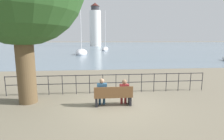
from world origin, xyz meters
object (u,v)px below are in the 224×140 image
Objects in this scene: seated_person_left at (102,91)px; sailboat_1 at (82,53)px; seated_person_right at (124,91)px; harbor_lighthouse at (95,26)px; sailboat_3 at (105,49)px; park_bench at (113,96)px.

sailboat_1 is at bearing 95.62° from seated_person_left.
seated_person_right is 0.06× the size of harbor_lighthouse.
sailboat_1 is (-2.87, 29.20, -0.30)m from seated_person_left.
sailboat_3 reaches higher than seated_person_left.
seated_person_right is 29.45m from sailboat_1.
seated_person_right reaches higher than park_bench.
harbor_lighthouse reaches higher than park_bench.
sailboat_1 is 54.66m from harbor_lighthouse.
seated_person_left is 1.05× the size of seated_person_right.
seated_person_left is at bearing -90.40° from harbor_lighthouse.
park_bench is 0.14× the size of sailboat_3.
sailboat_1 reaches higher than park_bench.
park_bench is at bearing -8.62° from seated_person_left.
sailboat_3 is at bearing 87.34° from seated_person_right.
sailboat_1 is at bearing 97.54° from seated_person_right.
park_bench is 29.47m from sailboat_1.
seated_person_right is at bearing -77.46° from sailboat_1.
harbor_lighthouse is at bearing 89.94° from park_bench.
sailboat_1 is (-3.37, 29.27, -0.04)m from park_bench.
harbor_lighthouse is (-2.50, 38.10, 9.52)m from sailboat_3.
sailboat_1 is 16.71m from sailboat_3.
seated_person_left is 83.43m from harbor_lighthouse.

